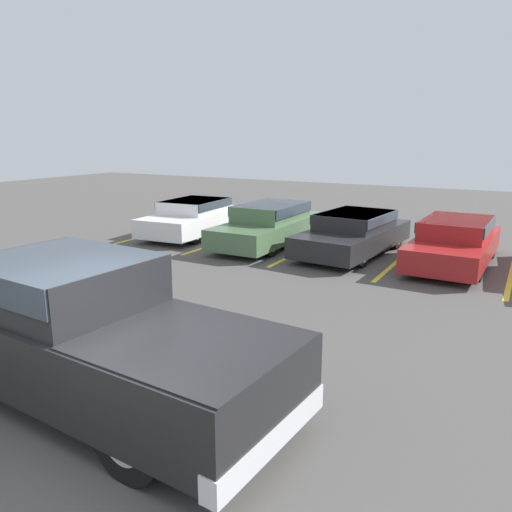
{
  "coord_description": "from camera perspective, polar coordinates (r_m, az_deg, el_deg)",
  "views": [
    {
      "loc": [
        3.62,
        -3.34,
        3.29
      ],
      "look_at": [
        -0.98,
        4.89,
        1.0
      ],
      "focal_mm": 35.0,
      "sensor_mm": 36.0,
      "label": 1
    }
  ],
  "objects": [
    {
      "name": "parked_sedan_b",
      "position": [
        15.32,
        1.64,
        3.81
      ],
      "size": [
        1.74,
        4.78,
        1.26
      ],
      "rotation": [
        0.0,
        0.0,
        -1.57
      ],
      "color": "#4C6B47",
      "rests_on": "ground_plane"
    },
    {
      "name": "stall_stripe_a",
      "position": [
        17.82,
        -10.45,
        2.81
      ],
      "size": [
        0.12,
        5.16,
        0.01
      ],
      "primitive_type": "cube",
      "color": "yellow",
      "rests_on": "ground_plane"
    },
    {
      "name": "stall_stripe_c",
      "position": [
        15.0,
        5.95,
        0.93
      ],
      "size": [
        0.12,
        5.16,
        0.01
      ],
      "primitive_type": "cube",
      "color": "yellow",
      "rests_on": "ground_plane"
    },
    {
      "name": "stall_stripe_e",
      "position": [
        13.86,
        27.21,
        -1.6
      ],
      "size": [
        0.12,
        5.16,
        0.01
      ],
      "primitive_type": "cube",
      "color": "yellow",
      "rests_on": "ground_plane"
    },
    {
      "name": "pickup_truck",
      "position": [
        6.74,
        -19.32,
        -7.96
      ],
      "size": [
        5.93,
        2.36,
        1.79
      ],
      "rotation": [
        0.0,
        0.0,
        -0.07
      ],
      "color": "black",
      "rests_on": "ground_plane"
    },
    {
      "name": "parked_sedan_a",
      "position": [
        16.94,
        -7.08,
        4.54
      ],
      "size": [
        2.14,
        4.42,
        1.18
      ],
      "rotation": [
        0.0,
        0.0,
        -1.49
      ],
      "color": "silver",
      "rests_on": "ground_plane"
    },
    {
      "name": "traffic_cone",
      "position": [
        11.4,
        -19.72,
        -2.63
      ],
      "size": [
        0.5,
        0.5,
        0.55
      ],
      "color": "black",
      "rests_on": "ground_plane"
    },
    {
      "name": "ground_plane",
      "position": [
        5.92,
        -16.04,
        -20.71
      ],
      "size": [
        60.0,
        60.0,
        0.0
      ],
      "primitive_type": "plane",
      "color": "#4C4947"
    },
    {
      "name": "stall_stripe_d",
      "position": [
        14.18,
        16.16,
        -0.29
      ],
      "size": [
        0.12,
        5.16,
        0.01
      ],
      "primitive_type": "cube",
      "color": "yellow",
      "rests_on": "ground_plane"
    },
    {
      "name": "parked_sedan_d",
      "position": [
        13.89,
        21.78,
        1.66
      ],
      "size": [
        1.87,
        4.54,
        1.2
      ],
      "rotation": [
        0.0,
        0.0,
        -1.6
      ],
      "color": "maroon",
      "rests_on": "ground_plane"
    },
    {
      "name": "parked_sedan_c",
      "position": [
        14.4,
        11.11,
        2.75
      ],
      "size": [
        2.23,
        4.63,
        1.17
      ],
      "rotation": [
        0.0,
        0.0,
        -1.66
      ],
      "color": "#232326",
      "rests_on": "ground_plane"
    },
    {
      "name": "stall_stripe_b",
      "position": [
        16.24,
        -2.96,
        1.97
      ],
      "size": [
        0.12,
        5.16,
        0.01
      ],
      "primitive_type": "cube",
      "color": "yellow",
      "rests_on": "ground_plane"
    }
  ]
}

